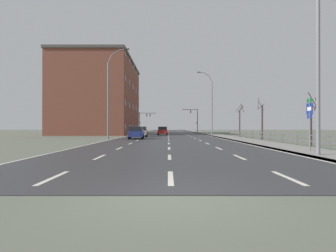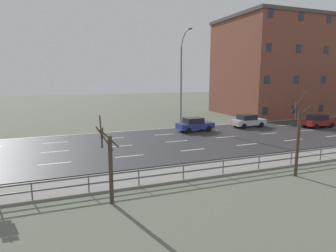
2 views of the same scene
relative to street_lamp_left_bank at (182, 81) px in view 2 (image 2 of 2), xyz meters
The scene contains 8 objects.
guardrail 19.40m from the street_lamp_left_bank, 23.14° to the right, with size 0.07×32.46×1.00m.
street_lamp_left_bank is the anchor object (origin of this frame).
car_far_right 5.80m from the street_lamp_left_bank, ahead, with size 2.01×4.19×1.57m.
car_mid_centre 9.39m from the street_lamp_left_bank, 66.42° to the left, with size 1.93×4.15×1.57m.
car_far_left 17.26m from the street_lamp_left_bank, 67.43° to the left, with size 1.86×4.11×1.57m.
brick_building 24.13m from the street_lamp_left_bank, 106.87° to the left, with size 14.04×23.56×15.35m.
bare_tree_near 22.60m from the street_lamp_left_bank, 32.25° to the right, with size 1.05×0.99×4.29m.
bare_tree_mid 19.22m from the street_lamp_left_bank, ahead, with size 1.07×1.02×5.22m.
Camera 2 is at (24.67, 13.31, 6.06)m, focal length 30.78 mm.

